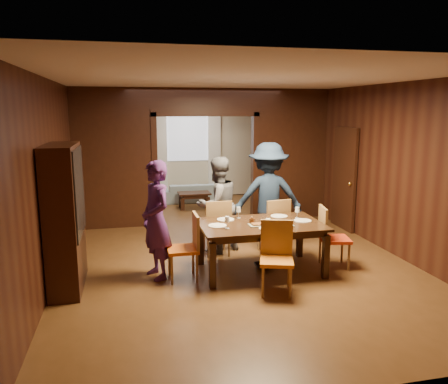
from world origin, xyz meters
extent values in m
plane|color=#523217|center=(0.00, 0.00, 0.00)|extent=(9.00, 9.00, 0.00)
cube|color=silver|center=(0.00, 0.00, 2.90)|extent=(5.50, 9.00, 0.02)
cube|color=black|center=(0.00, 4.50, 1.45)|extent=(5.50, 0.02, 2.90)
cube|color=black|center=(-2.75, 0.00, 1.45)|extent=(0.02, 9.00, 2.90)
cube|color=black|center=(2.75, 0.00, 1.45)|extent=(0.02, 9.00, 2.90)
cube|color=black|center=(-1.93, 1.60, 1.20)|extent=(1.65, 0.15, 2.40)
cube|color=black|center=(1.93, 1.60, 1.20)|extent=(1.65, 0.15, 2.40)
cube|color=black|center=(0.00, 1.60, 2.65)|extent=(5.50, 0.15, 0.50)
cube|color=beige|center=(0.00, 4.47, 1.45)|extent=(5.40, 0.04, 2.85)
imported|color=#431D55|center=(-1.29, -1.41, 0.87)|extent=(0.61, 0.74, 1.74)
imported|color=#5B5A62|center=(-0.17, -0.43, 0.83)|extent=(0.99, 0.90, 1.67)
imported|color=#162338|center=(0.75, -0.44, 0.95)|extent=(1.33, 0.90, 1.89)
imported|color=#92ACC0|center=(0.05, 3.85, 0.25)|extent=(1.73, 0.70, 0.50)
imported|color=black|center=(0.36, -1.40, 0.79)|extent=(0.28, 0.28, 0.07)
cube|color=black|center=(0.28, -1.51, 0.38)|extent=(1.85, 1.15, 0.76)
cube|color=black|center=(-0.05, 3.04, 0.20)|extent=(0.80, 0.50, 0.40)
cube|color=black|center=(-2.53, -1.50, 1.00)|extent=(0.40, 1.20, 2.00)
cube|color=black|center=(2.70, 0.50, 1.05)|extent=(0.06, 0.90, 2.10)
cube|color=silver|center=(0.00, 4.44, 1.70)|extent=(1.20, 0.03, 1.30)
cube|color=white|center=(-0.75, 4.40, 1.25)|extent=(0.35, 0.06, 2.40)
cube|color=white|center=(0.75, 4.40, 1.25)|extent=(0.35, 0.06, 2.40)
cylinder|color=white|center=(-0.40, -1.52, 0.77)|extent=(0.27, 0.27, 0.01)
cylinder|color=silver|center=(-0.20, -1.19, 0.77)|extent=(0.27, 0.27, 0.01)
cylinder|color=silver|center=(0.69, -1.17, 0.77)|extent=(0.27, 0.27, 0.01)
cylinder|color=silver|center=(0.95, -1.52, 0.77)|extent=(0.27, 0.27, 0.01)
cylinder|color=silver|center=(0.29, -1.83, 0.77)|extent=(0.27, 0.27, 0.01)
cube|color=gray|center=(0.21, -1.64, 0.78)|extent=(0.30, 0.20, 0.04)
cube|color=slate|center=(0.55, -1.73, 0.78)|extent=(0.30, 0.20, 0.04)
cylinder|color=silver|center=(0.30, -1.79, 0.83)|extent=(0.07, 0.07, 0.14)
camera|label=1|loc=(-1.67, -7.63, 2.46)|focal=35.00mm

